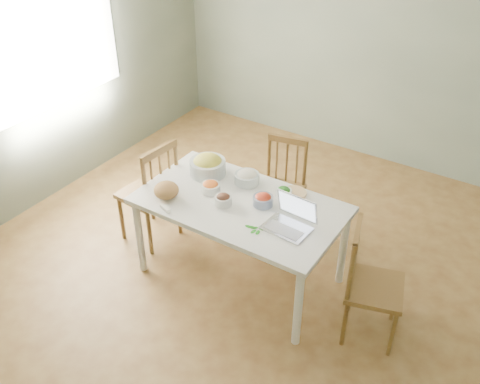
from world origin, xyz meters
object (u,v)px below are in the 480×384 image
Objects in this scene: chair_far at (280,190)px; bread_boule at (166,190)px; laptop at (287,217)px; chair_left at (148,191)px; chair_right at (375,285)px; dining_table at (240,240)px; bowl_squash at (208,165)px.

bread_boule is (-0.48, -0.95, 0.36)m from chair_far.
chair_left is at bearing 179.53° from laptop.
chair_right reaches higher than chair_far.
dining_table is 0.97m from chair_left.
laptop is (1.42, -0.11, 0.36)m from chair_left.
bowl_squash is at bearing 66.25° from chair_right.
chair_left reaches higher than chair_right.
chair_right reaches higher than dining_table.
dining_table is 5.34× the size of bowl_squash.
bread_boule is 0.66× the size of bowl_squash.
laptop reaches higher than bowl_squash.
dining_table is 0.67m from laptop.
bread_boule is (-0.52, -0.24, 0.43)m from dining_table.
bread_boule is at bearing -99.08° from bowl_squash.
chair_right is at bearing -0.02° from dining_table.
laptop is at bearing -11.83° from dining_table.
bowl_squash is 0.91× the size of laptop.
chair_left is 2.09m from chair_right.
chair_left is 0.64m from bowl_squash.
chair_far is 1.13m from bread_boule.
dining_table is 1.70× the size of chair_right.
chair_far is 4.56× the size of bread_boule.
laptop reaches higher than bread_boule.
bowl_squash is (-0.41, -0.51, 0.38)m from chair_far.
chair_right is at bearing 8.32° from bread_boule.
chair_far reaches higher than bread_boule.
chair_far is (-0.04, 0.71, 0.08)m from dining_table.
chair_far is 0.96× the size of chair_right.
laptop reaches higher than dining_table.
chair_far is at bearing 63.19° from bread_boule.
bread_boule is (0.44, -0.25, 0.31)m from chair_left.
laptop is (0.49, -0.81, 0.41)m from chair_far.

